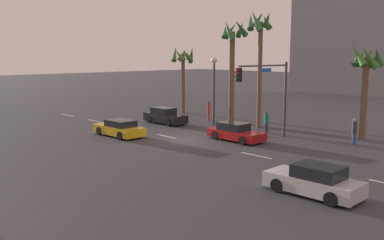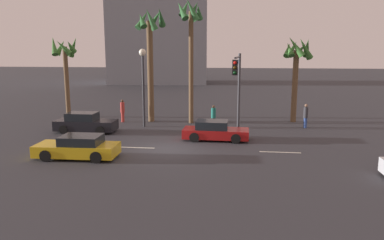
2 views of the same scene
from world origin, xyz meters
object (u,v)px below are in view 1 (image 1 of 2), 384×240
pedestrian_0 (354,131)px  palm_tree_3 (259,41)px  pedestrian_2 (209,110)px  palm_tree_0 (366,69)px  car_3 (165,116)px  car_0 (314,181)px  car_2 (119,128)px  streetlamp (214,78)px  palm_tree_2 (233,51)px  traffic_signal (269,87)px  car_1 (235,132)px  pedestrian_1 (266,122)px  palm_tree_1 (183,63)px

pedestrian_0 → palm_tree_3: bearing=175.0°
pedestrian_2 → palm_tree_0: bearing=6.9°
pedestrian_2 → palm_tree_3: bearing=1.7°
pedestrian_2 → car_3: bearing=-110.1°
car_0 → car_2: size_ratio=0.95×
car_3 → streetlamp: (3.81, 2.50, 3.59)m
pedestrian_2 → palm_tree_2: palm_tree_2 is taller
traffic_signal → streetlamp: 7.50m
streetlamp → car_0: bearing=-32.9°
car_1 → palm_tree_3: bearing=112.9°
car_0 → palm_tree_2: 21.67m
palm_tree_0 → palm_tree_3: size_ratio=0.72×
car_2 → streetlamp: 9.84m
traffic_signal → car_1: bearing=-126.0°
traffic_signal → pedestrian_1: bearing=129.2°
palm_tree_0 → palm_tree_2: size_ratio=0.76×
palm_tree_1 → pedestrian_1: bearing=-12.8°
car_2 → pedestrian_2: pedestrian_2 is taller
palm_tree_0 → palm_tree_3: (-8.58, -1.56, 2.18)m
car_2 → palm_tree_2: palm_tree_2 is taller
pedestrian_2 → car_0: bearing=-33.4°
traffic_signal → streetlamp: (-7.27, 1.79, 0.32)m
traffic_signal → palm_tree_1: 16.17m
car_0 → car_2: 18.00m
streetlamp → pedestrian_2: size_ratio=3.20×
palm_tree_2 → car_1: bearing=-46.9°
pedestrian_1 → palm_tree_0: (6.58, 2.97, 4.34)m
streetlamp → pedestrian_0: (12.56, 1.06, -3.26)m
car_2 → streetlamp: (1.50, 9.01, 3.65)m
palm_tree_2 → palm_tree_3: bearing=-8.0°
car_3 → car_2: bearing=-70.4°
car_2 → pedestrian_0: size_ratio=2.44×
pedestrian_1 → palm_tree_2: size_ratio=0.18×
car_3 → streetlamp: bearing=33.2°
car_3 → palm_tree_0: size_ratio=0.62×
pedestrian_0 → pedestrian_2: size_ratio=0.99×
palm_tree_2 → car_0: bearing=-38.4°
streetlamp → palm_tree_2: (0.09, 2.33, 2.28)m
car_1 → traffic_signal: bearing=54.0°
car_2 → pedestrian_2: bearing=94.2°
car_0 → traffic_signal: traffic_signal is taller
palm_tree_3 → car_1: bearing=-67.1°
pedestrian_0 → palm_tree_3: size_ratio=0.19×
traffic_signal → palm_tree_2: bearing=150.1°
palm_tree_0 → traffic_signal: bearing=-132.3°
traffic_signal → palm_tree_1: (-15.21, 5.30, 1.38)m
car_0 → pedestrian_2: (-18.71, 12.32, 0.36)m
streetlamp → car_2: bearing=-99.4°
car_3 → palm_tree_0: (15.84, 5.92, 4.58)m
pedestrian_0 → car_3: bearing=-167.7°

